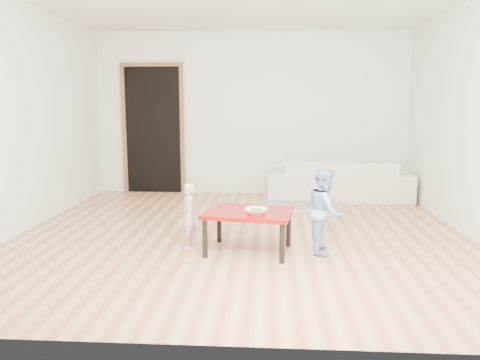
# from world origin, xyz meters

# --- Properties ---
(floor) EXTENTS (5.00, 5.00, 0.01)m
(floor) POSITION_xyz_m (0.00, 0.00, 0.00)
(floor) COLOR #A46C46
(floor) RESTS_ON ground
(back_wall) EXTENTS (5.00, 0.02, 2.60)m
(back_wall) POSITION_xyz_m (0.00, 2.50, 1.30)
(back_wall) COLOR white
(back_wall) RESTS_ON floor
(left_wall) EXTENTS (0.02, 5.00, 2.60)m
(left_wall) POSITION_xyz_m (-2.50, 0.00, 1.30)
(left_wall) COLOR white
(left_wall) RESTS_ON floor
(right_wall) EXTENTS (0.02, 5.00, 2.60)m
(right_wall) POSITION_xyz_m (2.50, 0.00, 1.30)
(right_wall) COLOR white
(right_wall) RESTS_ON floor
(doorway) EXTENTS (1.02, 0.08, 2.11)m
(doorway) POSITION_xyz_m (-1.60, 2.48, 1.02)
(doorway) COLOR brown
(doorway) RESTS_ON back_wall
(sofa) EXTENTS (2.17, 0.91, 0.63)m
(sofa) POSITION_xyz_m (1.37, 2.05, 0.31)
(sofa) COLOR beige
(sofa) RESTS_ON floor
(cushion) EXTENTS (0.48, 0.45, 0.11)m
(cushion) POSITION_xyz_m (0.90, 1.89, 0.47)
(cushion) COLOR orange
(cushion) RESTS_ON sofa
(red_table) EXTENTS (0.92, 0.75, 0.42)m
(red_table) POSITION_xyz_m (0.11, -0.65, 0.21)
(red_table) COLOR maroon
(red_table) RESTS_ON floor
(bowl) EXTENTS (0.22, 0.22, 0.05)m
(bowl) POSITION_xyz_m (0.19, -0.78, 0.44)
(bowl) COLOR white
(bowl) RESTS_ON red_table
(broccoli) EXTENTS (0.12, 0.12, 0.06)m
(broccoli) POSITION_xyz_m (0.19, -0.78, 0.45)
(broccoli) COLOR #2D5919
(broccoli) RESTS_ON red_table
(child_pink) EXTENTS (0.20, 0.26, 0.66)m
(child_pink) POSITION_xyz_m (-0.51, -0.53, 0.33)
(child_pink) COLOR pink
(child_pink) RESTS_ON floor
(child_blue) EXTENTS (0.35, 0.43, 0.84)m
(child_blue) POSITION_xyz_m (0.86, -0.60, 0.42)
(child_blue) COLOR #5FADDD
(child_blue) RESTS_ON floor
(basin) EXTENTS (0.44, 0.44, 0.14)m
(basin) POSITION_xyz_m (-0.02, 0.77, 0.07)
(basin) COLOR #317DBA
(basin) RESTS_ON floor
(blanket) EXTENTS (1.20, 1.05, 0.05)m
(blanket) POSITION_xyz_m (0.71, 1.25, 0.03)
(blanket) COLOR #A4A091
(blanket) RESTS_ON floor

